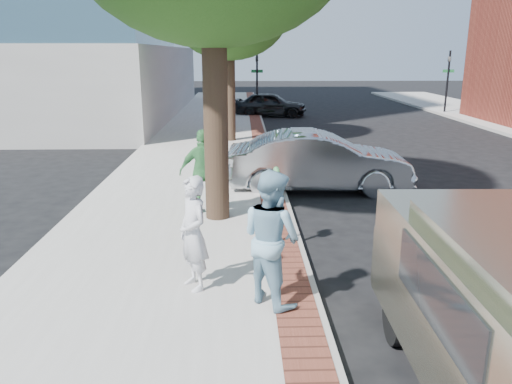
{
  "coord_description": "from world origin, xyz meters",
  "views": [
    {
      "loc": [
        -0.06,
        -8.65,
        3.67
      ],
      "look_at": [
        0.2,
        0.16,
        1.2
      ],
      "focal_mm": 35.0,
      "sensor_mm": 36.0,
      "label": 1
    }
  ],
  "objects_px": {
    "person_officer": "(271,237)",
    "bg_car": "(270,104)",
    "parking_meter": "(276,190)",
    "sedan_silver": "(319,162)",
    "person_green": "(204,172)",
    "person_gray": "(193,234)"
  },
  "relations": [
    {
      "from": "person_officer",
      "to": "bg_car",
      "type": "distance_m",
      "value": 23.24
    },
    {
      "from": "parking_meter",
      "to": "sedan_silver",
      "type": "distance_m",
      "value": 4.53
    },
    {
      "from": "person_officer",
      "to": "person_green",
      "type": "bearing_deg",
      "value": -23.72
    },
    {
      "from": "parking_meter",
      "to": "bg_car",
      "type": "bearing_deg",
      "value": 87.02
    },
    {
      "from": "parking_meter",
      "to": "bg_car",
      "type": "relative_size",
      "value": 0.35
    },
    {
      "from": "person_green",
      "to": "bg_car",
      "type": "xyz_separation_m",
      "value": [
        2.57,
        18.95,
        -0.38
      ]
    },
    {
      "from": "person_green",
      "to": "sedan_silver",
      "type": "xyz_separation_m",
      "value": [
        2.93,
        2.34,
        -0.29
      ]
    },
    {
      "from": "parking_meter",
      "to": "person_officer",
      "type": "xyz_separation_m",
      "value": [
        -0.23,
        -2.31,
        -0.07
      ]
    },
    {
      "from": "parking_meter",
      "to": "person_green",
      "type": "xyz_separation_m",
      "value": [
        -1.48,
        1.93,
        -0.11
      ]
    },
    {
      "from": "bg_car",
      "to": "person_officer",
      "type": "bearing_deg",
      "value": -175.49
    },
    {
      "from": "parking_meter",
      "to": "person_officer",
      "type": "height_order",
      "value": "person_officer"
    },
    {
      "from": "parking_meter",
      "to": "bg_car",
      "type": "xyz_separation_m",
      "value": [
        1.09,
        20.88,
        -0.49
      ]
    },
    {
      "from": "person_officer",
      "to": "sedan_silver",
      "type": "relative_size",
      "value": 0.4
    },
    {
      "from": "person_officer",
      "to": "sedan_silver",
      "type": "height_order",
      "value": "person_officer"
    },
    {
      "from": "person_gray",
      "to": "sedan_silver",
      "type": "bearing_deg",
      "value": 125.62
    },
    {
      "from": "person_green",
      "to": "sedan_silver",
      "type": "height_order",
      "value": "person_green"
    },
    {
      "from": "parking_meter",
      "to": "person_gray",
      "type": "xyz_separation_m",
      "value": [
        -1.38,
        -1.86,
        -0.17
      ]
    },
    {
      "from": "person_green",
      "to": "bg_car",
      "type": "distance_m",
      "value": 19.13
    },
    {
      "from": "person_gray",
      "to": "bg_car",
      "type": "xyz_separation_m",
      "value": [
        2.47,
        22.74,
        -0.32
      ]
    },
    {
      "from": "person_gray",
      "to": "bg_car",
      "type": "height_order",
      "value": "person_gray"
    },
    {
      "from": "parking_meter",
      "to": "person_green",
      "type": "relative_size",
      "value": 0.78
    },
    {
      "from": "sedan_silver",
      "to": "person_gray",
      "type": "bearing_deg",
      "value": 157.66
    }
  ]
}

